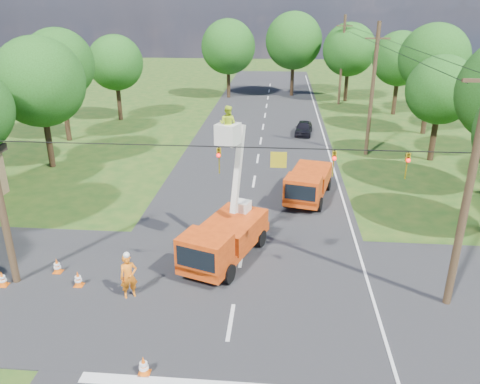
# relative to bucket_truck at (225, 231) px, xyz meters

# --- Properties ---
(ground) EXTENTS (140.00, 140.00, 0.00)m
(ground) POSITION_rel_bucket_truck_xyz_m (0.75, 15.39, -1.52)
(ground) COLOR #1E4715
(ground) RESTS_ON ground
(road_main) EXTENTS (12.00, 100.00, 0.06)m
(road_main) POSITION_rel_bucket_truck_xyz_m (0.75, 15.39, -1.52)
(road_main) COLOR black
(road_main) RESTS_ON ground
(road_cross) EXTENTS (56.00, 10.00, 0.07)m
(road_cross) POSITION_rel_bucket_truck_xyz_m (0.75, -2.61, -1.52)
(road_cross) COLOR black
(road_cross) RESTS_ON ground
(edge_line) EXTENTS (0.12, 90.00, 0.02)m
(edge_line) POSITION_rel_bucket_truck_xyz_m (6.35, 15.39, -1.52)
(edge_line) COLOR silver
(edge_line) RESTS_ON ground
(bucket_truck) EXTENTS (3.86, 6.01, 7.20)m
(bucket_truck) POSITION_rel_bucket_truck_xyz_m (0.00, 0.00, 0.00)
(bucket_truck) COLOR #E64D10
(bucket_truck) RESTS_ON ground
(second_truck) EXTENTS (3.19, 5.76, 2.04)m
(second_truck) POSITION_rel_bucket_truck_xyz_m (4.18, 7.66, -0.45)
(second_truck) COLOR #E64D10
(second_truck) RESTS_ON ground
(ground_worker) EXTENTS (0.84, 0.75, 1.93)m
(ground_worker) POSITION_rel_bucket_truck_xyz_m (-3.51, -3.28, -0.55)
(ground_worker) COLOR orange
(ground_worker) RESTS_ON ground
(distant_car) EXTENTS (1.84, 3.71, 1.22)m
(distant_car) POSITION_rel_bucket_truck_xyz_m (4.54, 23.04, -0.91)
(distant_car) COLOR black
(distant_car) RESTS_ON ground
(traffic_cone_0) EXTENTS (0.38, 0.38, 0.71)m
(traffic_cone_0) POSITION_rel_bucket_truck_xyz_m (-1.76, -7.47, -1.16)
(traffic_cone_0) COLOR #EA5B0C
(traffic_cone_0) RESTS_ON ground
(traffic_cone_2) EXTENTS (0.38, 0.38, 0.71)m
(traffic_cone_2) POSITION_rel_bucket_truck_xyz_m (1.53, 2.69, -1.16)
(traffic_cone_2) COLOR #EA5B0C
(traffic_cone_2) RESTS_ON ground
(traffic_cone_3) EXTENTS (0.38, 0.38, 0.71)m
(traffic_cone_3) POSITION_rel_bucket_truck_xyz_m (3.19, 7.17, -1.16)
(traffic_cone_3) COLOR #EA5B0C
(traffic_cone_3) RESTS_ON ground
(traffic_cone_4) EXTENTS (0.38, 0.38, 0.71)m
(traffic_cone_4) POSITION_rel_bucket_truck_xyz_m (-5.94, -2.71, -1.16)
(traffic_cone_4) COLOR #EA5B0C
(traffic_cone_4) RESTS_ON ground
(traffic_cone_5) EXTENTS (0.38, 0.38, 0.71)m
(traffic_cone_5) POSITION_rel_bucket_truck_xyz_m (-7.30, -1.76, -1.16)
(traffic_cone_5) COLOR #EA5B0C
(traffic_cone_5) RESTS_ON ground
(traffic_cone_6) EXTENTS (0.38, 0.38, 0.71)m
(traffic_cone_6) POSITION_rel_bucket_truck_xyz_m (-9.14, -2.98, -1.16)
(traffic_cone_6) COLOR #EA5B0C
(traffic_cone_6) RESTS_ON ground
(traffic_cone_7) EXTENTS (0.38, 0.38, 0.71)m
(traffic_cone_7) POSITION_rel_bucket_truck_xyz_m (4.48, 12.09, -1.16)
(traffic_cone_7) COLOR #EA5B0C
(traffic_cone_7) RESTS_ON ground
(pole_right_near) EXTENTS (1.80, 0.30, 10.00)m
(pole_right_near) POSITION_rel_bucket_truck_xyz_m (9.25, -2.61, 3.59)
(pole_right_near) COLOR #4C3823
(pole_right_near) RESTS_ON ground
(pole_right_mid) EXTENTS (1.80, 0.30, 10.00)m
(pole_right_mid) POSITION_rel_bucket_truck_xyz_m (9.25, 17.39, 3.59)
(pole_right_mid) COLOR #4C3823
(pole_right_mid) RESTS_ON ground
(pole_right_far) EXTENTS (1.80, 0.30, 10.00)m
(pole_right_far) POSITION_rel_bucket_truck_xyz_m (9.25, 37.39, 3.59)
(pole_right_far) COLOR #4C3823
(pole_right_far) RESTS_ON ground
(signal_span) EXTENTS (18.00, 0.29, 1.07)m
(signal_span) POSITION_rel_bucket_truck_xyz_m (2.98, -2.62, 4.36)
(signal_span) COLOR black
(signal_span) RESTS_ON ground
(tree_left_d) EXTENTS (6.20, 6.20, 9.24)m
(tree_left_d) POSITION_rel_bucket_truck_xyz_m (-14.25, 12.39, 4.61)
(tree_left_d) COLOR #382616
(tree_left_d) RESTS_ON ground
(tree_left_e) EXTENTS (5.80, 5.80, 9.41)m
(tree_left_e) POSITION_rel_bucket_truck_xyz_m (-16.05, 19.39, 4.97)
(tree_left_e) COLOR #382616
(tree_left_e) RESTS_ON ground
(tree_left_f) EXTENTS (5.40, 5.40, 8.40)m
(tree_left_f) POSITION_rel_bucket_truck_xyz_m (-14.05, 27.39, 4.17)
(tree_left_f) COLOR #382616
(tree_left_f) RESTS_ON ground
(tree_right_c) EXTENTS (5.00, 5.00, 7.83)m
(tree_right_c) POSITION_rel_bucket_truck_xyz_m (13.95, 16.39, 3.79)
(tree_right_c) COLOR #382616
(tree_right_c) RESTS_ON ground
(tree_right_d) EXTENTS (6.00, 6.00, 9.70)m
(tree_right_d) POSITION_rel_bucket_truck_xyz_m (15.55, 24.39, 5.16)
(tree_right_d) COLOR #382616
(tree_right_d) RESTS_ON ground
(tree_right_e) EXTENTS (5.60, 5.60, 8.63)m
(tree_right_e) POSITION_rel_bucket_truck_xyz_m (14.55, 32.39, 4.29)
(tree_right_e) COLOR #382616
(tree_right_e) RESTS_ON ground
(tree_far_a) EXTENTS (6.60, 6.60, 9.50)m
(tree_far_a) POSITION_rel_bucket_truck_xyz_m (-4.25, 40.39, 4.67)
(tree_far_a) COLOR #382616
(tree_far_a) RESTS_ON ground
(tree_far_b) EXTENTS (7.00, 7.00, 10.32)m
(tree_far_b) POSITION_rel_bucket_truck_xyz_m (3.75, 42.39, 5.29)
(tree_far_b) COLOR #382616
(tree_far_b) RESTS_ON ground
(tree_far_c) EXTENTS (6.20, 6.20, 9.18)m
(tree_far_c) POSITION_rel_bucket_truck_xyz_m (10.25, 39.39, 4.55)
(tree_far_c) COLOR #382616
(tree_far_c) RESTS_ON ground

